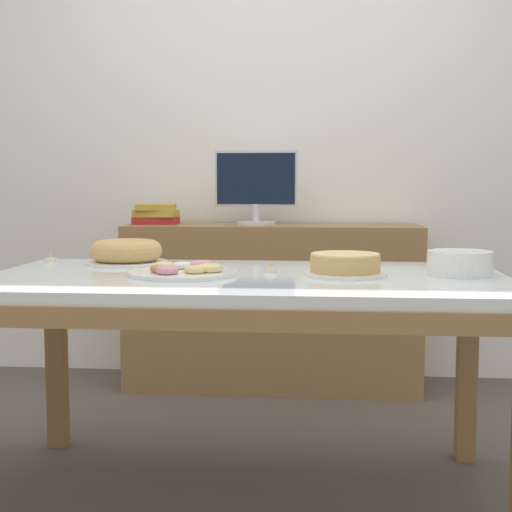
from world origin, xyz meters
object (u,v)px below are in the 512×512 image
Objects in this scene: cake_chocolate_round at (345,265)px; pastry_platter at (184,271)px; cake_golden_bundt at (126,253)px; plate_stack at (460,263)px; computer_monitor at (256,188)px; tealight_right_edge at (319,265)px; tealight_centre at (271,270)px; tealight_near_cakes at (51,260)px; book_stack at (156,214)px.

cake_chocolate_round is 0.76× the size of pastry_platter.
cake_golden_bundt is 1.19m from plate_stack.
cake_golden_bundt reaches higher than pastry_platter.
computer_monitor is 1.58× the size of cake_chocolate_round.
tealight_right_edge is 1.00× the size of tealight_centre.
tealight_near_cakes is (-1.48, 0.27, -0.03)m from plate_stack.
book_stack reaches higher than cake_golden_bundt.
book_stack is 1.12× the size of plate_stack.
tealight_near_cakes is (-0.58, 0.35, -0.00)m from pastry_platter.
plate_stack is 0.62m from tealight_centre.
book_stack is at bearing 126.74° from tealight_right_edge.
cake_chocolate_round is 0.84m from cake_golden_bundt.
tealight_near_cakes is at bearing 169.79° from plate_stack.
computer_monitor reaches higher than plate_stack.
computer_monitor reaches higher than pastry_platter.
cake_chocolate_round is at bearing 3.77° from pastry_platter.
tealight_near_cakes and tealight_centre have the same top height.
cake_chocolate_round is at bearing -13.56° from tealight_centre.
pastry_platter is 8.81× the size of tealight_near_cakes.
tealight_centre is at bearing -138.29° from tealight_right_edge.
plate_stack is at bearing -1.12° from tealight_centre.
cake_chocolate_round is 0.26m from tealight_centre.
pastry_platter is (-0.52, -0.03, -0.02)m from cake_chocolate_round.
cake_chocolate_round reaches higher than tealight_right_edge.
tealight_right_edge is (-0.08, 0.20, -0.02)m from cake_chocolate_round.
computer_monitor is 1.32m from tealight_centre.
computer_monitor is 1.41m from pastry_platter.
book_stack reaches higher than plate_stack.
tealight_right_edge and tealight_centre have the same top height.
computer_monitor reaches higher than tealight_right_edge.
tealight_near_cakes is at bearing 163.54° from tealight_centre.
book_stack is 1.45m from pastry_platter.
cake_golden_bundt is 7.57× the size of tealight_centre.
tealight_right_edge is (0.72, -0.07, -0.03)m from cake_golden_bundt.
computer_monitor reaches higher than cake_chocolate_round.
plate_stack reaches higher than cake_chocolate_round.
tealight_centre is (0.86, -0.25, 0.00)m from tealight_near_cakes.
cake_chocolate_round is at bearing -172.71° from plate_stack.
tealight_right_edge is at bearing -6.06° from tealight_near_cakes.
computer_monitor is 10.60× the size of tealight_near_cakes.
tealight_right_edge is at bearing 41.71° from tealight_centre.
book_stack is 1.43m from tealight_right_edge.
book_stack is at bearing 106.66° from pastry_platter.
book_stack is 1.06m from tealight_near_cakes.
plate_stack is (0.78, -1.30, -0.24)m from computer_monitor.
plate_stack reaches higher than tealight_right_edge.
tealight_near_cakes is 1.00× the size of tealight_right_edge.
tealight_near_cakes is (-1.11, 0.31, -0.02)m from cake_chocolate_round.
book_stack is at bearing 118.17° from tealight_centre.
cake_golden_bundt reaches higher than tealight_centre.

